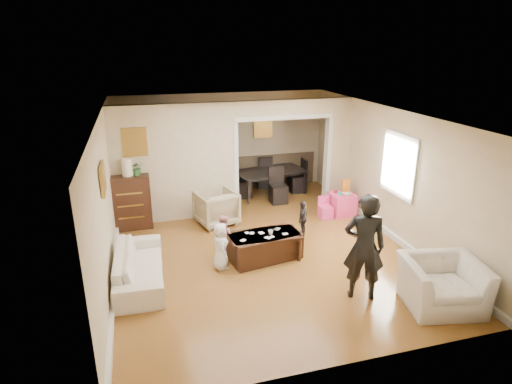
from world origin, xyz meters
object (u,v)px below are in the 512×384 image
object	(u,v)px
armchair_back	(216,208)
adult_person	(364,247)
table_lamp	(127,167)
play_table	(342,204)
child_kneel_b	(224,236)
child_toddler	(303,218)
sofa	(139,266)
armchair_front	(442,284)
cyan_cup	(340,193)
child_kneel_a	(221,246)
dresser	(131,202)
coffee_cup	(271,233)
coffee_table	(265,246)
dining_table	(271,183)

from	to	relation	value
armchair_back	adult_person	size ratio (longest dim) A/B	0.48
table_lamp	play_table	world-z (taller)	table_lamp
child_kneel_b	child_toddler	xyz separation A→B (m)	(1.75, 0.45, -0.04)
sofa	armchair_front	xyz separation A→B (m)	(4.39, -1.96, 0.08)
table_lamp	cyan_cup	distance (m)	4.72
cyan_cup	child_kneel_a	distance (m)	3.53
play_table	child_kneel_b	distance (m)	3.32
child_kneel_b	cyan_cup	bearing A→B (deg)	-97.86
sofa	dresser	distance (m)	2.37
play_table	cyan_cup	size ratio (longest dim) A/B	6.59
cyan_cup	child_kneel_b	size ratio (longest dim) A/B	0.10
table_lamp	child_kneel_b	size ratio (longest dim) A/B	0.44
child_kneel_a	child_kneel_b	size ratio (longest dim) A/B	1.04
armchair_front	child_kneel_b	size ratio (longest dim) A/B	1.37
dresser	table_lamp	size ratio (longest dim) A/B	3.25
child_toddler	adult_person	bearing A→B (deg)	40.55
cyan_cup	child_kneel_a	world-z (taller)	child_kneel_a
armchair_back	coffee_cup	bearing A→B (deg)	94.76
coffee_table	child_kneel_b	distance (m)	0.78
dresser	child_toddler	size ratio (longest dim) A/B	1.55
dresser	table_lamp	distance (m)	0.77
armchair_front	play_table	xyz separation A→B (m)	(0.21, 3.75, -0.11)
dining_table	child_kneel_b	bearing A→B (deg)	-132.56
coffee_table	play_table	size ratio (longest dim) A/B	2.46
coffee_cup	dresser	bearing A→B (deg)	138.17
adult_person	child_kneel_a	distance (m)	2.48
dresser	dining_table	bearing A→B (deg)	18.97
table_lamp	dining_table	bearing A→B (deg)	18.97
armchair_front	coffee_cup	xyz separation A→B (m)	(-2.04, 2.12, 0.17)
cyan_cup	dresser	bearing A→B (deg)	172.44
dresser	child_toddler	distance (m)	3.68
coffee_cup	child_kneel_a	world-z (taller)	child_kneel_a
cyan_cup	armchair_front	bearing A→B (deg)	-91.66
play_table	adult_person	bearing A→B (deg)	-111.40
armchair_back	armchair_front	distance (m)	4.83
sofa	child_kneel_b	world-z (taller)	child_kneel_b
child_kneel_a	coffee_table	bearing A→B (deg)	-80.55
sofa	dining_table	world-z (taller)	dining_table
dresser	cyan_cup	bearing A→B (deg)	-7.56
adult_person	armchair_back	bearing A→B (deg)	-42.11
coffee_cup	cyan_cup	bearing A→B (deg)	36.36
armchair_front	child_toddler	distance (m)	3.11
armchair_back	child_kneel_b	distance (m)	1.54
child_kneel_a	child_toddler	world-z (taller)	child_kneel_a
dining_table	child_kneel_b	xyz separation A→B (m)	(-1.87, -3.06, 0.09)
coffee_table	dining_table	bearing A→B (deg)	70.74
coffee_table	child_kneel_b	bearing A→B (deg)	156.80
play_table	table_lamp	bearing A→B (deg)	173.20
dresser	adult_person	bearing A→B (deg)	-47.52
child_kneel_a	child_toddler	distance (m)	2.10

